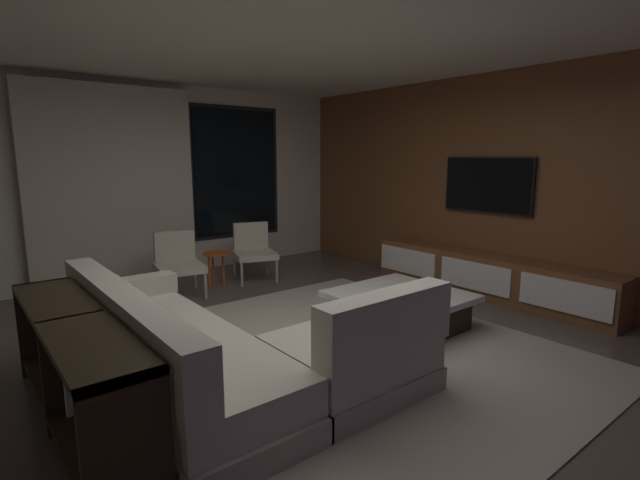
{
  "coord_description": "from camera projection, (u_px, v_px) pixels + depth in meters",
  "views": [
    {
      "loc": [
        -2.29,
        -2.97,
        1.69
      ],
      "look_at": [
        0.39,
        0.36,
        0.93
      ],
      "focal_mm": 26.26,
      "sensor_mm": 36.0,
      "label": 1
    }
  ],
  "objects": [
    {
      "name": "floor",
      "position": [
        311.0,
        358.0,
        3.99
      ],
      "size": [
        9.2,
        9.2,
        0.0
      ],
      "primitive_type": "plane",
      "color": "#564C44"
    },
    {
      "name": "back_wall_with_window",
      "position": [
        148.0,
        182.0,
        6.49
      ],
      "size": [
        6.6,
        0.3,
        2.7
      ],
      "color": "silver",
      "rests_on": "floor"
    },
    {
      "name": "media_wall",
      "position": [
        511.0,
        186.0,
        5.64
      ],
      "size": [
        0.12,
        7.8,
        2.7
      ],
      "color": "brown",
      "rests_on": "floor"
    },
    {
      "name": "ceiling",
      "position": [
        310.0,
        21.0,
        3.51
      ],
      "size": [
        8.2,
        8.2,
        0.0
      ],
      "primitive_type": "plane",
      "color": "silver"
    },
    {
      "name": "area_rug",
      "position": [
        349.0,
        350.0,
        4.13
      ],
      "size": [
        3.2,
        3.8,
        0.01
      ],
      "primitive_type": "cube",
      "color": "#ADA391",
      "rests_on": "floor"
    },
    {
      "name": "sectional_couch",
      "position": [
        221.0,
        354.0,
        3.37
      ],
      "size": [
        1.98,
        2.5,
        0.82
      ],
      "color": "#B1A997",
      "rests_on": "floor"
    },
    {
      "name": "coffee_table",
      "position": [
        399.0,
        310.0,
        4.66
      ],
      "size": [
        1.16,
        1.16,
        0.36
      ],
      "color": "black",
      "rests_on": "floor"
    },
    {
      "name": "book_stack_on_coffee_table",
      "position": [
        416.0,
        293.0,
        4.55
      ],
      "size": [
        0.26,
        0.21,
        0.05
      ],
      "color": "slate",
      "rests_on": "coffee_table"
    },
    {
      "name": "accent_chair_near_window",
      "position": [
        253.0,
        248.0,
        6.51
      ],
      "size": [
        0.69,
        0.7,
        0.78
      ],
      "color": "#B2ADA0",
      "rests_on": "floor"
    },
    {
      "name": "accent_chair_by_curtain",
      "position": [
        178.0,
        261.0,
        5.75
      ],
      "size": [
        0.63,
        0.64,
        0.78
      ],
      "color": "#B2ADA0",
      "rests_on": "floor"
    },
    {
      "name": "side_stool",
      "position": [
        216.0,
        259.0,
        6.13
      ],
      "size": [
        0.32,
        0.32,
        0.46
      ],
      "color": "#BF4C1E",
      "rests_on": "floor"
    },
    {
      "name": "media_console",
      "position": [
        488.0,
        277.0,
        5.69
      ],
      "size": [
        0.46,
        3.1,
        0.52
      ],
      "color": "brown",
      "rests_on": "floor"
    },
    {
      "name": "mounted_tv",
      "position": [
        487.0,
        185.0,
        5.76
      ],
      "size": [
        0.05,
        1.18,
        0.68
      ],
      "color": "black"
    },
    {
      "name": "console_table_behind_couch",
      "position": [
        76.0,
        366.0,
        2.89
      ],
      "size": [
        0.4,
        2.1,
        0.74
      ],
      "color": "black",
      "rests_on": "floor"
    }
  ]
}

